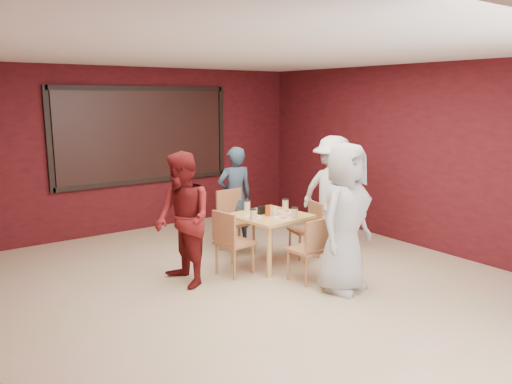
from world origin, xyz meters
TOP-DOWN VIEW (x-y plane):
  - floor at (0.00, 0.00)m, footprint 7.00×7.00m
  - window_blinds at (0.00, 3.45)m, footprint 3.00×0.02m
  - dining_table at (0.58, 0.64)m, footprint 1.00×1.00m
  - chair_front at (0.58, -0.20)m, footprint 0.42×0.42m
  - chair_back at (0.54, 1.49)m, footprint 0.47×0.47m
  - chair_left at (-0.10, 0.59)m, footprint 0.48×0.48m
  - chair_right at (1.27, 0.61)m, footprint 0.46×0.46m
  - diner_front at (0.73, -0.61)m, footprint 0.98×0.76m
  - diner_back at (0.73, 1.73)m, footprint 0.63×0.48m
  - diner_left at (-0.74, 0.66)m, footprint 0.64×0.82m
  - diner_right at (1.87, 0.74)m, footprint 0.86×1.22m

SIDE VIEW (x-z plane):
  - floor at x=0.00m, z-range 0.00..0.00m
  - chair_right at x=1.27m, z-range 0.05..0.85m
  - chair_front at x=0.58m, z-range 0.05..0.88m
  - chair_left at x=-0.10m, z-range 0.06..0.92m
  - chair_back at x=0.54m, z-range 0.06..0.98m
  - dining_table at x=0.58m, z-range 0.20..1.06m
  - diner_back at x=0.73m, z-range 0.00..1.55m
  - diner_left at x=-0.74m, z-range 0.00..1.66m
  - diner_right at x=1.87m, z-range 0.00..1.73m
  - diner_front at x=0.73m, z-range 0.00..1.79m
  - window_blinds at x=0.00m, z-range 0.90..2.40m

